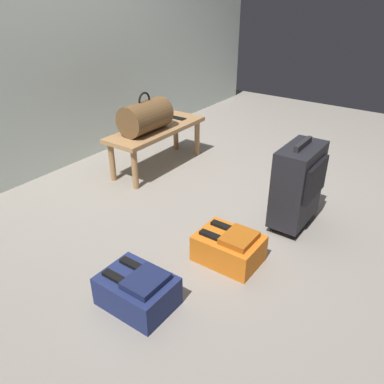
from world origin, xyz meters
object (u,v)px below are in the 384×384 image
(cell_phone, at_px, (178,118))
(bench, at_px, (157,133))
(duffel_bag_brown, at_px, (145,117))
(backpack_navy, at_px, (138,290))
(suitcase_upright_charcoal, at_px, (298,184))
(backpack_orange, at_px, (229,247))

(cell_phone, bearing_deg, bench, 179.02)
(duffel_bag_brown, height_order, backpack_navy, duffel_bag_brown)
(suitcase_upright_charcoal, xyz_separation_m, backpack_navy, (-1.20, 0.36, -0.23))
(duffel_bag_brown, bearing_deg, bench, 0.00)
(duffel_bag_brown, xyz_separation_m, cell_phone, (0.44, -0.01, -0.13))
(bench, bearing_deg, duffel_bag_brown, 180.00)
(cell_phone, xyz_separation_m, suitcase_upright_charcoal, (-0.51, -1.39, -0.06))
(bench, distance_m, suitcase_upright_charcoal, 1.41)
(cell_phone, distance_m, backpack_navy, 2.02)
(backpack_navy, height_order, backpack_orange, same)
(backpack_orange, bearing_deg, suitcase_upright_charcoal, -14.92)
(bench, bearing_deg, suitcase_upright_charcoal, -98.39)
(duffel_bag_brown, distance_m, backpack_orange, 1.47)
(duffel_bag_brown, relative_size, backpack_navy, 1.16)
(suitcase_upright_charcoal, bearing_deg, duffel_bag_brown, 87.19)
(suitcase_upright_charcoal, relative_size, backpack_orange, 1.63)
(bench, distance_m, duffel_bag_brown, 0.23)
(cell_phone, relative_size, suitcase_upright_charcoal, 0.23)
(duffel_bag_brown, xyz_separation_m, backpack_navy, (-1.27, -1.04, -0.41))
(duffel_bag_brown, relative_size, suitcase_upright_charcoal, 0.71)
(suitcase_upright_charcoal, bearing_deg, backpack_navy, 163.35)
(backpack_navy, distance_m, backpack_orange, 0.63)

